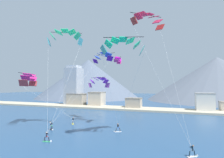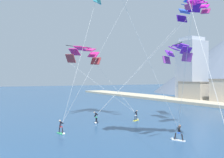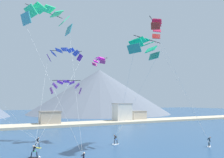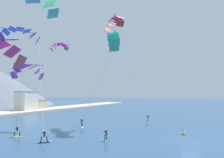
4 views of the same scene
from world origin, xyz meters
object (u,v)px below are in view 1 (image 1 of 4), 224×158
kitesurfer_far_left (48,139)px  parafoil_kite_near_trail (29,78)px  parafoil_kite_far_left (65,36)px  kitesurfer_far_right (194,153)px  kitesurfer_mid_center (52,127)px  parafoil_kite_far_right (148,19)px  parafoil_kite_mid_center (103,57)px  kitesurfer_near_lead (117,129)px  kitesurfer_near_trail (73,122)px  parafoil_kite_distant_high_outer (99,81)px  parafoil_kite_near_lead (123,44)px  parafoil_kite_distant_low_drift (118,59)px

kitesurfer_far_left → parafoil_kite_near_trail: parafoil_kite_near_trail is taller
parafoil_kite_far_left → kitesurfer_far_right: bearing=-16.7°
kitesurfer_mid_center → parafoil_kite_far_right: bearing=-1.0°
kitesurfer_far_right → parafoil_kite_mid_center: (-20.60, 17.70, 16.99)m
kitesurfer_near_lead → parafoil_kite_mid_center: 20.47m
kitesurfer_mid_center → parafoil_kite_far_left: bearing=56.0°
kitesurfer_far_left → kitesurfer_far_right: bearing=3.5°
kitesurfer_near_trail → kitesurfer_near_lead: bearing=-15.5°
parafoil_kite_near_trail → parafoil_kite_distant_high_outer: parafoil_kite_near_trail is taller
kitesurfer_far_left → parafoil_kite_far_left: parafoil_kite_far_left is taller
kitesurfer_far_right → parafoil_kite_near_lead: bearing=162.9°
kitesurfer_near_lead → parafoil_kite_far_left: parafoil_kite_far_left is taller
parafoil_kite_far_left → parafoil_kite_distant_high_outer: size_ratio=3.43×
kitesurfer_near_lead → parafoil_kite_mid_center: bearing=127.7°
kitesurfer_near_lead → kitesurfer_near_trail: bearing=164.5°
kitesurfer_mid_center → parafoil_kite_mid_center: (6.79, 12.26, 16.95)m
kitesurfer_near_lead → parafoil_kite_distant_low_drift: parafoil_kite_distant_low_drift is taller
kitesurfer_mid_center → parafoil_kite_near_trail: (-7.97, 1.55, 10.80)m
kitesurfer_near_trail → kitesurfer_mid_center: kitesurfer_mid_center is taller
kitesurfer_far_left → parafoil_kite_distant_low_drift: bearing=61.2°
parafoil_kite_far_left → parafoil_kite_distant_high_outer: bearing=56.6°
kitesurfer_near_trail → kitesurfer_far_left: 14.01m
kitesurfer_far_left → parafoil_kite_mid_center: bearing=83.5°
kitesurfer_near_trail → parafoil_kite_mid_center: parafoil_kite_mid_center is taller
kitesurfer_near_trail → parafoil_kite_near_lead: (15.52, -8.85, 16.31)m
parafoil_kite_far_left → kitesurfer_near_trail: bearing=96.2°
kitesurfer_near_lead → parafoil_kite_far_right: 22.33m
kitesurfer_far_left → parafoil_kite_distant_high_outer: parafoil_kite_distant_high_outer is taller
parafoil_kite_near_lead → parafoil_kite_distant_high_outer: bearing=129.0°
parafoil_kite_near_lead → kitesurfer_far_left: bearing=-158.6°
kitesurfer_far_right → parafoil_kite_far_right: bearing=142.1°
kitesurfer_far_right → parafoil_kite_distant_high_outer: 27.82m
kitesurfer_mid_center → parafoil_kite_distant_high_outer: parafoil_kite_distant_high_outer is taller
kitesurfer_far_left → parafoil_kite_near_trail: bearing=146.4°
kitesurfer_near_lead → kitesurfer_far_left: 13.59m
kitesurfer_mid_center → kitesurfer_far_left: (4.63, -6.82, -0.02)m
parafoil_kite_far_left → parafoil_kite_far_right: parafoil_kite_far_right is taller
kitesurfer_far_right → parafoil_kite_far_left: bearing=163.3°
parafoil_kite_near_trail → parafoil_kite_mid_center: (14.76, 10.71, 6.14)m
parafoil_kite_far_right → kitesurfer_near_lead: bearing=153.2°
kitesurfer_near_lead → parafoil_kite_distant_high_outer: 14.20m
parafoil_kite_distant_low_drift → kitesurfer_near_lead: bearing=-75.8°
kitesurfer_near_trail → parafoil_kite_far_left: (0.48, -4.42, 20.43)m
kitesurfer_far_left → kitesurfer_far_right: (22.76, 1.38, -0.02)m
kitesurfer_far_left → kitesurfer_near_lead: bearing=47.6°
parafoil_kite_distant_high_outer → kitesurfer_near_lead: bearing=-44.1°
kitesurfer_mid_center → parafoil_kite_mid_center: size_ratio=0.10×
kitesurfer_near_trail → parafoil_kite_near_lead: 24.19m
kitesurfer_far_left → parafoil_kite_far_left: (-3.08, 9.12, 20.41)m
parafoil_kite_near_trail → parafoil_kite_far_left: (9.52, 0.75, 9.59)m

